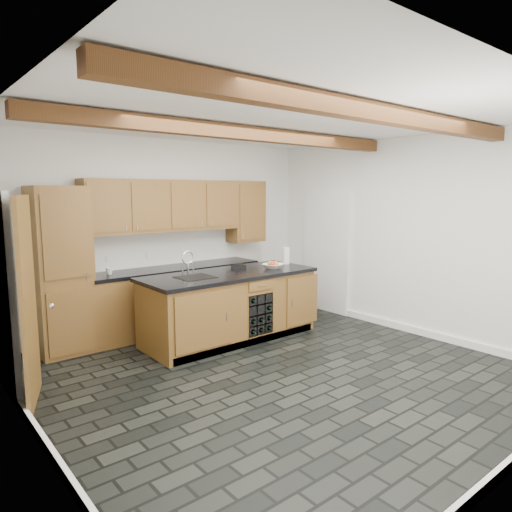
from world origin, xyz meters
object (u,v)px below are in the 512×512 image
Objects in this scene: island at (231,306)px; fruit_bowl at (273,266)px; kitchen_scale at (239,266)px; paper_towel at (286,256)px.

fruit_bowl is at bearing -9.26° from island.
kitchen_scale is at bearing 36.78° from island.
kitchen_scale is 0.88× the size of paper_towel.
paper_towel is (1.11, 0.09, 0.59)m from island.
kitchen_scale is at bearing 169.47° from paper_towel.
paper_towel reaches higher than kitchen_scale.
island is at bearing -118.37° from kitchen_scale.
fruit_bowl is 0.49m from paper_towel.
paper_towel is at bearing 4.47° from island.
fruit_bowl is 1.12× the size of paper_towel.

